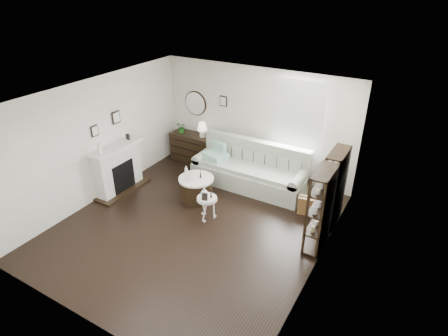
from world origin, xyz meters
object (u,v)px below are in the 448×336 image
Objects in this scene: dresser at (193,147)px; pedestal_table at (207,199)px; drum_table at (196,188)px; sofa at (250,171)px.

pedestal_table is (1.81, -2.11, 0.08)m from dresser.
drum_table reaches higher than pedestal_table.
dresser is at bearing 126.88° from drum_table.
dresser is at bearing 168.82° from sofa.
sofa is 1.43m from drum_table.
drum_table is at bearing 140.08° from pedestal_table.
sofa is at bearing -11.18° from dresser.
sofa reaches higher than pedestal_table.
drum_table is 1.54× the size of pedestal_table.
sofa is 1.99m from dresser.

